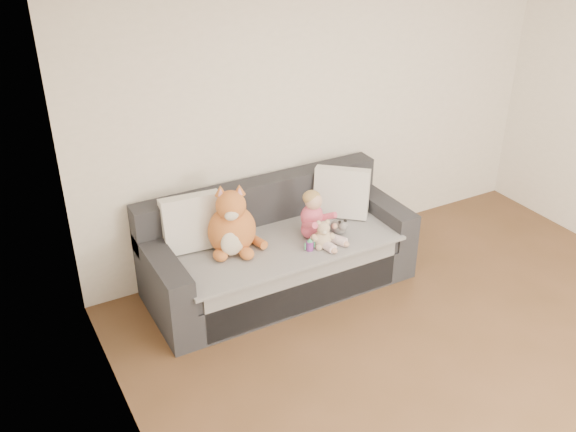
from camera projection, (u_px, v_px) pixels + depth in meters
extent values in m
plane|color=brown|center=(518.00, 409.00, 4.23)|extent=(5.00, 5.00, 0.00)
plane|color=silver|center=(325.00, 111.00, 5.54)|extent=(4.50, 0.00, 4.50)
plane|color=silver|center=(180.00, 373.00, 2.66)|extent=(0.00, 5.00, 5.00)
cube|color=#27282C|center=(279.00, 271.00, 5.41)|extent=(2.20, 0.90, 0.30)
cube|color=#27282C|center=(281.00, 250.00, 5.28)|extent=(1.90, 0.80, 0.15)
cube|color=#27282C|center=(260.00, 202.00, 5.45)|extent=(2.20, 0.20, 0.40)
cube|color=#27282C|center=(163.00, 273.00, 4.85)|extent=(0.20, 0.90, 0.30)
cube|color=#27282C|center=(378.00, 213.00, 5.69)|extent=(0.20, 0.90, 0.30)
cube|color=#9C9C9F|center=(282.00, 242.00, 5.23)|extent=(1.85, 0.88, 0.02)
cube|color=#9C9C9F|center=(306.00, 290.00, 5.04)|extent=(1.70, 0.02, 0.41)
cube|color=silver|center=(193.00, 222.00, 5.04)|extent=(0.50, 0.26, 0.46)
cube|color=silver|center=(335.00, 190.00, 5.64)|extent=(0.42, 0.34, 0.37)
cube|color=silver|center=(342.00, 192.00, 5.52)|extent=(0.49, 0.46, 0.44)
ellipsoid|color=#CC4875|center=(312.00, 229.00, 5.24)|extent=(0.20, 0.16, 0.16)
ellipsoid|color=#CC4875|center=(312.00, 216.00, 5.19)|extent=(0.19, 0.16, 0.21)
ellipsoid|color=#DBAA8C|center=(313.00, 201.00, 5.11)|extent=(0.14, 0.14, 0.14)
ellipsoid|color=tan|center=(312.00, 198.00, 5.11)|extent=(0.15, 0.15, 0.12)
cylinder|color=#CC4875|center=(310.00, 225.00, 5.10)|extent=(0.06, 0.20, 0.13)
cylinder|color=#CC4875|center=(326.00, 217.00, 5.22)|extent=(0.15, 0.19, 0.13)
ellipsoid|color=#DBAA8C|center=(314.00, 237.00, 5.07)|extent=(0.05, 0.05, 0.05)
ellipsoid|color=#DBAA8C|center=(335.00, 226.00, 5.22)|extent=(0.05, 0.05, 0.05)
cylinder|color=#E5B2C6|center=(323.00, 243.00, 5.12)|extent=(0.11, 0.26, 0.08)
cylinder|color=#E5B2C6|center=(333.00, 238.00, 5.19)|extent=(0.17, 0.26, 0.08)
ellipsoid|color=#DBAA8C|center=(334.00, 250.00, 5.04)|extent=(0.06, 0.08, 0.04)
ellipsoid|color=#DBAA8C|center=(345.00, 244.00, 5.12)|extent=(0.06, 0.08, 0.04)
ellipsoid|color=#BC5829|center=(232.00, 230.00, 5.02)|extent=(0.39, 0.33, 0.41)
ellipsoid|color=beige|center=(233.00, 242.00, 4.92)|extent=(0.20, 0.09, 0.22)
ellipsoid|color=#BC5829|center=(231.00, 205.00, 4.88)|extent=(0.24, 0.24, 0.24)
ellipsoid|color=beige|center=(232.00, 215.00, 4.81)|extent=(0.11, 0.07, 0.08)
cone|color=#BC5829|center=(220.00, 190.00, 4.86)|extent=(0.12, 0.12, 0.08)
cone|color=pink|center=(221.00, 192.00, 4.85)|extent=(0.07, 0.07, 0.05)
cone|color=#BC5829|center=(239.00, 189.00, 4.87)|extent=(0.12, 0.12, 0.08)
cone|color=pink|center=(240.00, 191.00, 4.86)|extent=(0.07, 0.07, 0.05)
ellipsoid|color=#BC5829|center=(220.00, 255.00, 4.94)|extent=(0.11, 0.13, 0.09)
ellipsoid|color=#BC5829|center=(247.00, 253.00, 4.96)|extent=(0.11, 0.13, 0.09)
cylinder|color=#BC5829|center=(255.00, 240.00, 5.15)|extent=(0.11, 0.27, 0.09)
ellipsoid|color=beige|center=(323.00, 239.00, 5.11)|extent=(0.15, 0.13, 0.15)
ellipsoid|color=beige|center=(323.00, 228.00, 5.06)|extent=(0.11, 0.11, 0.11)
ellipsoid|color=beige|center=(319.00, 223.00, 5.04)|extent=(0.04, 0.04, 0.04)
ellipsoid|color=beige|center=(328.00, 222.00, 5.05)|extent=(0.04, 0.04, 0.04)
ellipsoid|color=beige|center=(325.00, 232.00, 5.03)|extent=(0.04, 0.04, 0.04)
ellipsoid|color=beige|center=(315.00, 238.00, 5.07)|extent=(0.06, 0.06, 0.06)
ellipsoid|color=beige|center=(332.00, 236.00, 5.10)|extent=(0.06, 0.06, 0.06)
ellipsoid|color=beige|center=(319.00, 247.00, 5.09)|extent=(0.06, 0.06, 0.06)
ellipsoid|color=beige|center=(329.00, 246.00, 5.10)|extent=(0.06, 0.06, 0.06)
ellipsoid|color=white|center=(339.00, 227.00, 5.31)|extent=(0.13, 0.16, 0.11)
ellipsoid|color=white|center=(343.00, 226.00, 5.22)|extent=(0.08, 0.08, 0.08)
ellipsoid|color=black|center=(340.00, 222.00, 5.21)|extent=(0.03, 0.03, 0.03)
ellipsoid|color=black|center=(345.00, 221.00, 5.23)|extent=(0.03, 0.03, 0.03)
cylinder|color=purple|center=(310.00, 246.00, 5.07)|extent=(0.06, 0.06, 0.08)
cone|color=#45B577|center=(310.00, 240.00, 5.05)|extent=(0.06, 0.06, 0.03)
cylinder|color=#45B577|center=(305.00, 246.00, 5.05)|extent=(0.01, 0.01, 0.06)
cylinder|color=#45B577|center=(314.00, 244.00, 5.09)|extent=(0.01, 0.01, 0.06)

